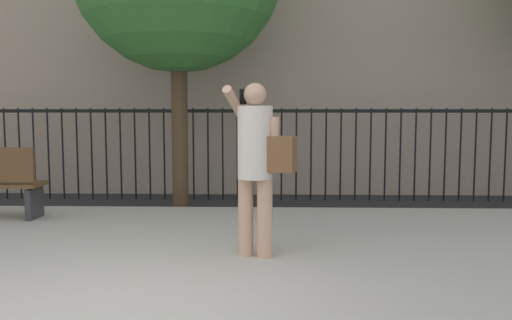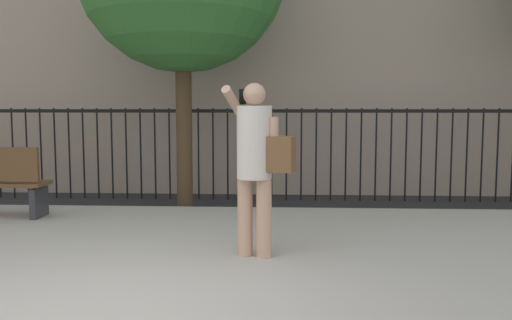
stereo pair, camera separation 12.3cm
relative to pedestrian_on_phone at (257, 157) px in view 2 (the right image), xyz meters
The scene contains 3 objects.
sidewalk 1.59m from the pedestrian_on_phone, 158.61° to the left, with size 28.00×4.40×0.15m, color #B2ADA3.
iron_fence 4.28m from the pedestrian_on_phone, 104.89° to the left, with size 12.03×0.04×1.60m.
pedestrian_on_phone is the anchor object (origin of this frame).
Camera 2 is at (1.36, -3.44, 1.61)m, focal length 38.01 mm.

